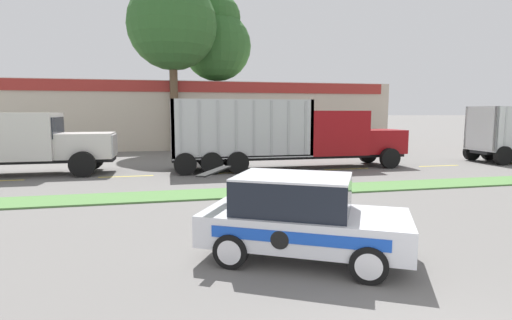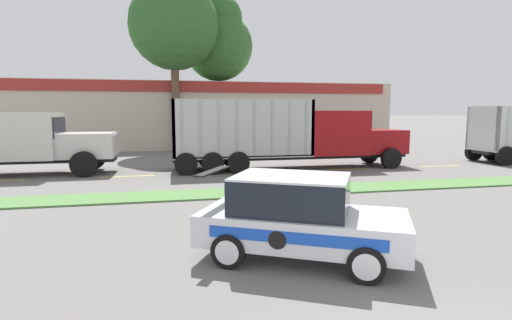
# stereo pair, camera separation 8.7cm
# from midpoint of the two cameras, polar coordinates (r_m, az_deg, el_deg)

# --- Properties ---
(grass_verge) EXTENTS (120.00, 1.73, 0.06)m
(grass_verge) POSITION_cam_midpoint_polar(r_m,az_deg,el_deg) (14.40, -1.32, -4.65)
(grass_verge) COLOR #517F42
(grass_verge) RESTS_ON ground_plane
(centre_line_3) EXTENTS (2.40, 0.14, 0.01)m
(centre_line_3) POSITION_cam_midpoint_polar(r_m,az_deg,el_deg) (19.03, -17.81, -2.22)
(centre_line_3) COLOR yellow
(centre_line_3) RESTS_ON ground_plane
(centre_line_4) EXTENTS (2.40, 0.14, 0.01)m
(centre_line_4) POSITION_cam_midpoint_polar(r_m,az_deg,el_deg) (19.26, -1.61, -1.79)
(centre_line_4) COLOR yellow
(centre_line_4) RESTS_ON ground_plane
(centre_line_5) EXTENTS (2.40, 0.14, 0.01)m
(centre_line_5) POSITION_cam_midpoint_polar(r_m,az_deg,el_deg) (20.93, 13.08, -1.26)
(centre_line_5) COLOR yellow
(centre_line_5) RESTS_ON ground_plane
(centre_line_6) EXTENTS (2.40, 0.14, 0.01)m
(centre_line_6) POSITION_cam_midpoint_polar(r_m,az_deg,el_deg) (23.74, 24.94, -0.78)
(centre_line_6) COLOR yellow
(centre_line_6) RESTS_ON ground_plane
(dump_truck_mid) EXTENTS (12.26, 2.63, 3.50)m
(dump_truck_mid) POSITION_cam_midpoint_polar(r_m,az_deg,el_deg) (20.92, 7.72, 3.20)
(dump_truck_mid) COLOR black
(dump_truck_mid) RESTS_ON ground_plane
(rally_car) EXTENTS (4.40, 3.54, 1.70)m
(rally_car) POSITION_cam_midpoint_polar(r_m,az_deg,el_deg) (8.03, 6.42, -7.99)
(rally_car) COLOR silver
(rally_car) RESTS_ON ground_plane
(store_building_backdrop) EXTENTS (31.25, 12.10, 5.22)m
(store_building_backdrop) POSITION_cam_midpoint_polar(r_m,az_deg,el_deg) (36.64, -8.27, 6.37)
(store_building_backdrop) COLOR #BCB29E
(store_building_backdrop) RESTS_ON ground_plane
(tree_behind_left) EXTENTS (5.53, 5.53, 12.29)m
(tree_behind_left) POSITION_cam_midpoint_polar(r_m,az_deg,el_deg) (33.60, -5.35, 16.77)
(tree_behind_left) COLOR brown
(tree_behind_left) RESTS_ON ground_plane
(tree_behind_centre) EXTENTS (6.42, 6.42, 13.92)m
(tree_behind_centre) POSITION_cam_midpoint_polar(r_m,az_deg,el_deg) (30.91, -11.60, 19.50)
(tree_behind_centre) COLOR brown
(tree_behind_centre) RESTS_ON ground_plane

